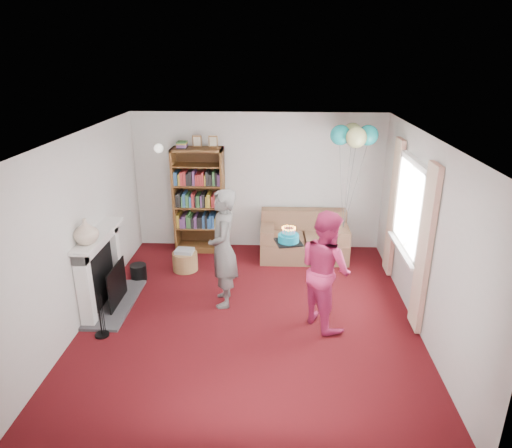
# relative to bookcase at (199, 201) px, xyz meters

# --- Properties ---
(ground) EXTENTS (5.00, 5.00, 0.00)m
(ground) POSITION_rel_bookcase_xyz_m (1.06, -2.30, -0.94)
(ground) COLOR #340708
(ground) RESTS_ON ground
(wall_back) EXTENTS (4.50, 0.02, 2.50)m
(wall_back) POSITION_rel_bookcase_xyz_m (1.06, 0.21, 0.31)
(wall_back) COLOR silver
(wall_back) RESTS_ON ground
(wall_left) EXTENTS (0.02, 5.00, 2.50)m
(wall_left) POSITION_rel_bookcase_xyz_m (-1.20, -2.30, 0.31)
(wall_left) COLOR silver
(wall_left) RESTS_ON ground
(wall_right) EXTENTS (0.02, 5.00, 2.50)m
(wall_right) POSITION_rel_bookcase_xyz_m (3.32, -2.30, 0.31)
(wall_right) COLOR silver
(wall_right) RESTS_ON ground
(ceiling) EXTENTS (4.50, 5.00, 0.01)m
(ceiling) POSITION_rel_bookcase_xyz_m (1.06, -2.30, 1.57)
(ceiling) COLOR white
(ceiling) RESTS_ON wall_back
(fireplace) EXTENTS (0.55, 1.80, 1.12)m
(fireplace) POSITION_rel_bookcase_xyz_m (-1.03, -2.11, -0.42)
(fireplace) COLOR #3F3F42
(fireplace) RESTS_ON ground
(window_bay) EXTENTS (0.14, 2.02, 2.20)m
(window_bay) POSITION_rel_bookcase_xyz_m (3.26, -1.70, 0.27)
(window_bay) COLOR white
(window_bay) RESTS_ON ground
(wall_sconce) EXTENTS (0.16, 0.23, 0.16)m
(wall_sconce) POSITION_rel_bookcase_xyz_m (-0.69, 0.06, 0.95)
(wall_sconce) COLOR gold
(wall_sconce) RESTS_ON ground
(bookcase) EXTENTS (0.90, 0.42, 2.12)m
(bookcase) POSITION_rel_bookcase_xyz_m (0.00, 0.00, 0.00)
(bookcase) COLOR #472B14
(bookcase) RESTS_ON ground
(sofa) EXTENTS (1.54, 0.81, 0.81)m
(sofa) POSITION_rel_bookcase_xyz_m (1.89, -0.24, -0.62)
(sofa) COLOR brown
(sofa) RESTS_ON ground
(wicker_basket) EXTENTS (0.42, 0.42, 0.38)m
(wicker_basket) POSITION_rel_bookcase_xyz_m (-0.13, -0.91, -0.76)
(wicker_basket) COLOR #A8854E
(wicker_basket) RESTS_ON ground
(person_striped) EXTENTS (0.49, 0.68, 1.73)m
(person_striped) POSITION_rel_bookcase_xyz_m (0.66, -1.96, -0.07)
(person_striped) COLOR black
(person_striped) RESTS_ON ground
(person_magenta) EXTENTS (0.92, 0.98, 1.61)m
(person_magenta) POSITION_rel_bookcase_xyz_m (2.05, -2.42, -0.13)
(person_magenta) COLOR #AE2251
(person_magenta) RESTS_ON ground
(birthday_cake) EXTENTS (0.34, 0.34, 0.22)m
(birthday_cake) POSITION_rel_bookcase_xyz_m (1.57, -2.13, 0.18)
(birthday_cake) COLOR black
(birthday_cake) RESTS_ON ground
(balloons) EXTENTS (0.77, 0.77, 1.75)m
(balloons) POSITION_rel_bookcase_xyz_m (2.63, -0.43, 1.28)
(balloons) COLOR #3F3F3F
(balloons) RESTS_ON ground
(mantel_vase) EXTENTS (0.40, 0.40, 0.34)m
(mantel_vase) POSITION_rel_bookcase_xyz_m (-1.06, -2.45, 0.36)
(mantel_vase) COLOR beige
(mantel_vase) RESTS_ON fireplace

